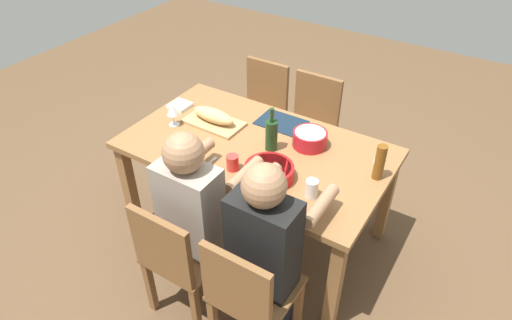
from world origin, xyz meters
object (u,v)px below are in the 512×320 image
at_px(bread_loaf, 213,116).
at_px(napkin_stack, 180,105).
at_px(diner_far_left, 268,242).
at_px(serving_bowl_salad, 269,171).
at_px(serving_bowl_pasta, 310,138).
at_px(cup_far_left, 312,189).
at_px(chair_near_center, 310,123).
at_px(wine_bottle, 271,134).
at_px(dining_table, 256,157).
at_px(cutting_board, 214,123).
at_px(diner_far_center, 195,208).
at_px(chair_far_left, 248,294).
at_px(wine_glass, 172,110).
at_px(cup_far_center, 233,163).
at_px(chair_far_center, 178,257).
at_px(beer_bottle, 380,162).
at_px(chair_near_right, 261,107).

bearing_deg(bread_loaf, napkin_stack, -8.66).
xyz_separation_m(diner_far_left, serving_bowl_salad, (0.23, -0.39, 0.09)).
height_order(serving_bowl_pasta, cup_far_left, cup_far_left).
relative_size(chair_near_center, wine_bottle, 2.93).
distance_m(dining_table, cutting_board, 0.40).
bearing_deg(diner_far_center, chair_far_left, 158.15).
xyz_separation_m(wine_glass, cup_far_center, (-0.61, 0.19, -0.07)).
bearing_deg(cup_far_center, chair_far_center, 89.00).
relative_size(chair_far_center, cup_far_left, 7.86).
distance_m(serving_bowl_salad, wine_glass, 0.85).
xyz_separation_m(cutting_board, cup_far_center, (-0.39, 0.34, 0.04)).
distance_m(chair_near_center, wine_glass, 1.13).
relative_size(chair_far_left, cup_far_left, 7.86).
bearing_deg(beer_bottle, napkin_stack, -0.63).
bearing_deg(chair_near_right, wine_bottle, 125.45).
distance_m(dining_table, beer_bottle, 0.79).
bearing_deg(dining_table, chair_near_right, -60.31).
distance_m(chair_far_left, cup_far_center, 0.76).
bearing_deg(cup_far_center, serving_bowl_pasta, -120.88).
bearing_deg(napkin_stack, chair_far_left, 141.89).
bearing_deg(diner_far_left, cup_far_left, -97.52).
bearing_deg(chair_near_center, cup_far_left, 115.90).
bearing_deg(beer_bottle, diner_far_center, 43.83).
bearing_deg(diner_far_center, diner_far_left, 180.00).
height_order(serving_bowl_salad, cup_far_center, cup_far_center).
bearing_deg(serving_bowl_pasta, cutting_board, 9.89).
bearing_deg(chair_near_right, bread_loaf, 96.08).
bearing_deg(diner_far_left, serving_bowl_salad, -59.93).
bearing_deg(serving_bowl_salad, wine_glass, -9.76).
bearing_deg(chair_near_right, chair_far_left, 119.69).
bearing_deg(bread_loaf, cup_far_center, 138.78).
relative_size(wine_bottle, cup_far_left, 2.68).
bearing_deg(chair_far_center, cutting_board, -66.47).
height_order(diner_far_left, chair_near_right, diner_far_left).
bearing_deg(cutting_board, serving_bowl_pasta, -170.11).
bearing_deg(chair_near_right, diner_far_center, 107.84).
relative_size(chair_far_left, wine_bottle, 2.93).
xyz_separation_m(chair_far_center, chair_near_right, (0.46, -1.61, 0.00)).
bearing_deg(chair_far_center, chair_near_right, -74.09).
distance_m(diner_far_center, serving_bowl_salad, 0.46).
bearing_deg(napkin_stack, cup_far_center, 151.71).
distance_m(chair_near_right, bread_loaf, 0.81).
distance_m(chair_near_center, serving_bowl_pasta, 0.75).
bearing_deg(serving_bowl_salad, dining_table, -44.60).
bearing_deg(wine_bottle, chair_far_center, 83.40).
bearing_deg(cup_far_center, cutting_board, -41.22).
bearing_deg(diner_far_left, chair_near_center, -72.16).
bearing_deg(chair_near_right, serving_bowl_pasta, 140.10).
relative_size(serving_bowl_pasta, bread_loaf, 0.67).
height_order(cutting_board, beer_bottle, beer_bottle).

